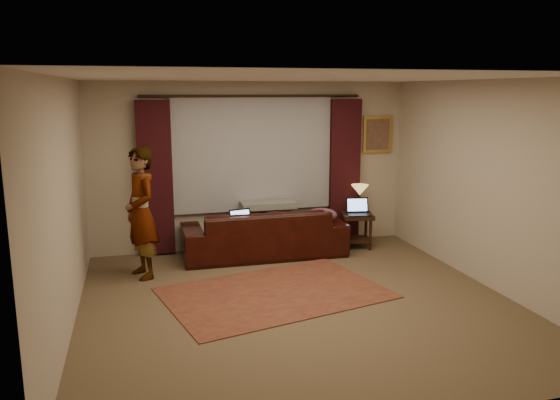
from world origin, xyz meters
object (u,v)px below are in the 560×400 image
at_px(end_table, 357,230).
at_px(laptop_table, 359,207).
at_px(person, 141,213).
at_px(sofa, 264,224).
at_px(laptop_sofa, 243,219).
at_px(tiffany_lamp, 360,199).

distance_m(end_table, laptop_table, 0.42).
bearing_deg(laptop_table, person, -163.05).
bearing_deg(laptop_table, sofa, -173.71).
bearing_deg(laptop_sofa, laptop_table, -10.23).
bearing_deg(laptop_table, end_table, 88.41).
xyz_separation_m(laptop_sofa, person, (-1.45, -0.40, 0.26)).
height_order(sofa, tiffany_lamp, tiffany_lamp).
bearing_deg(sofa, end_table, -178.25).
xyz_separation_m(sofa, laptop_table, (1.51, -0.07, 0.19)).
bearing_deg(sofa, laptop_table, 177.61).
bearing_deg(tiffany_lamp, sofa, -175.74).
xyz_separation_m(laptop_sofa, end_table, (1.87, 0.17, -0.34)).
bearing_deg(laptop_sofa, end_table, -6.89).
xyz_separation_m(end_table, person, (-3.31, -0.57, 0.60)).
bearing_deg(person, laptop_sofa, 84.46).
relative_size(laptop_sofa, end_table, 0.66).
xyz_separation_m(laptop_sofa, laptop_table, (1.85, 0.06, 0.07)).
relative_size(end_table, tiffany_lamp, 1.24).
bearing_deg(laptop_table, tiffany_lamp, 74.46).
relative_size(sofa, end_table, 4.43).
xyz_separation_m(sofa, end_table, (1.53, 0.04, -0.22)).
height_order(tiffany_lamp, person, person).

